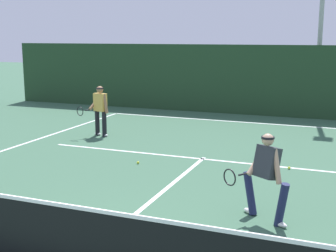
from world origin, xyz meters
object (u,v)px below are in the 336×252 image
(player_near, at_px, (266,174))
(tennis_ball, at_px, (289,168))
(tennis_ball_extra, at_px, (138,163))
(player_far, at_px, (100,109))

(player_near, xyz_separation_m, tennis_ball, (0.02, 3.31, -0.80))
(player_near, xyz_separation_m, tennis_ball_extra, (-3.52, 2.41, -0.80))
(player_far, bearing_deg, player_near, 158.15)
(player_far, relative_size, tennis_ball_extra, 23.95)
(player_far, xyz_separation_m, tennis_ball_extra, (2.49, -2.52, -0.84))
(player_far, distance_m, tennis_ball, 6.30)
(player_near, relative_size, tennis_ball_extra, 23.12)
(player_near, relative_size, player_far, 0.97)
(player_far, relative_size, tennis_ball, 23.95)
(player_near, xyz_separation_m, player_far, (-6.01, 4.93, 0.04))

